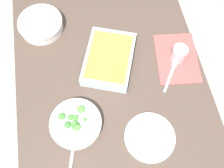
# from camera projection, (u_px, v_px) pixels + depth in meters

# --- Properties ---
(ground_plane) EXTENTS (6.00, 6.00, 0.00)m
(ground_plane) POSITION_uv_depth(u_px,v_px,m) (112.00, 124.00, 1.89)
(ground_plane) COLOR #B2A899
(dining_table) EXTENTS (1.20, 0.90, 0.74)m
(dining_table) POSITION_uv_depth(u_px,v_px,m) (112.00, 91.00, 1.29)
(dining_table) COLOR #4C3D33
(dining_table) RESTS_ON ground_plane
(placemat) EXTENTS (0.30, 0.23, 0.00)m
(placemat) POSITION_uv_depth(u_px,v_px,m) (177.00, 58.00, 1.27)
(placemat) COLOR #B24C47
(placemat) RESTS_ON dining_table
(stew_bowl) EXTENTS (0.23, 0.23, 0.06)m
(stew_bowl) POSITION_uv_depth(u_px,v_px,m) (41.00, 24.00, 1.31)
(stew_bowl) COLOR white
(stew_bowl) RESTS_ON dining_table
(broccoli_bowl) EXTENTS (0.23, 0.23, 0.07)m
(broccoli_bowl) POSITION_uv_depth(u_px,v_px,m) (76.00, 124.00, 1.10)
(broccoli_bowl) COLOR white
(broccoli_bowl) RESTS_ON dining_table
(baking_dish) EXTENTS (0.36, 0.31, 0.06)m
(baking_dish) POSITION_uv_depth(u_px,v_px,m) (109.00, 59.00, 1.23)
(baking_dish) COLOR silver
(baking_dish) RESTS_ON dining_table
(drink_cup) EXTENTS (0.07, 0.07, 0.08)m
(drink_cup) POSITION_uv_depth(u_px,v_px,m) (179.00, 54.00, 1.23)
(drink_cup) COLOR #B2BCC6
(drink_cup) RESTS_ON dining_table
(side_plate) EXTENTS (0.22, 0.22, 0.01)m
(side_plate) POSITION_uv_depth(u_px,v_px,m) (150.00, 137.00, 1.11)
(side_plate) COLOR white
(side_plate) RESTS_ON dining_table
(spoon_by_stew) EXTENTS (0.18, 0.03, 0.01)m
(spoon_by_stew) POSITION_uv_depth(u_px,v_px,m) (42.00, 34.00, 1.32)
(spoon_by_stew) COLOR silver
(spoon_by_stew) RESTS_ON dining_table
(spoon_by_broccoli) EXTENTS (0.17, 0.07, 0.01)m
(spoon_by_broccoli) POSITION_uv_depth(u_px,v_px,m) (73.00, 147.00, 1.09)
(spoon_by_broccoli) COLOR silver
(spoon_by_broccoli) RESTS_ON dining_table
(spoon_spare) EXTENTS (0.16, 0.11, 0.01)m
(spoon_spare) POSITION_uv_depth(u_px,v_px,m) (172.00, 72.00, 1.23)
(spoon_spare) COLOR silver
(spoon_spare) RESTS_ON dining_table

